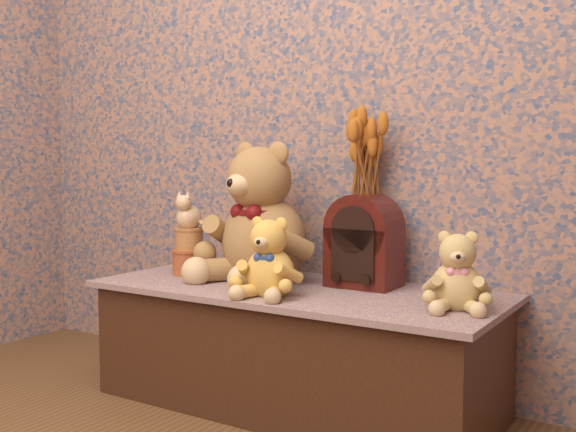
{
  "coord_description": "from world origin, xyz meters",
  "views": [
    {
      "loc": [
        1.17,
        -0.68,
        0.82
      ],
      "look_at": [
        0.0,
        1.17,
        0.64
      ],
      "focal_mm": 42.65,
      "sensor_mm": 36.0,
      "label": 1
    }
  ],
  "objects_px": {
    "teddy_large": "(264,206)",
    "cathedral_radio": "(364,240)",
    "teddy_small": "(457,267)",
    "cat_figurine": "(189,209)",
    "biscuit_tin_lower": "(189,262)",
    "teddy_medium": "(270,253)",
    "ceramic_vase": "(364,257)"
  },
  "relations": [
    {
      "from": "teddy_large",
      "to": "cathedral_radio",
      "type": "xyz_separation_m",
      "value": [
        0.35,
        0.07,
        -0.1
      ]
    },
    {
      "from": "teddy_small",
      "to": "cat_figurine",
      "type": "bearing_deg",
      "value": 157.7
    },
    {
      "from": "teddy_large",
      "to": "biscuit_tin_lower",
      "type": "relative_size",
      "value": 4.15
    },
    {
      "from": "teddy_medium",
      "to": "cat_figurine",
      "type": "xyz_separation_m",
      "value": [
        -0.47,
        0.16,
        0.11
      ]
    },
    {
      "from": "biscuit_tin_lower",
      "to": "cathedral_radio",
      "type": "bearing_deg",
      "value": 11.1
    },
    {
      "from": "biscuit_tin_lower",
      "to": "cat_figurine",
      "type": "distance_m",
      "value": 0.19
    },
    {
      "from": "teddy_medium",
      "to": "cat_figurine",
      "type": "bearing_deg",
      "value": 152.89
    },
    {
      "from": "cat_figurine",
      "to": "cathedral_radio",
      "type": "bearing_deg",
      "value": 3.17
    },
    {
      "from": "teddy_large",
      "to": "cat_figurine",
      "type": "bearing_deg",
      "value": -158.46
    },
    {
      "from": "cathedral_radio",
      "to": "ceramic_vase",
      "type": "relative_size",
      "value": 1.75
    },
    {
      "from": "teddy_large",
      "to": "ceramic_vase",
      "type": "distance_m",
      "value": 0.39
    },
    {
      "from": "teddy_large",
      "to": "cathedral_radio",
      "type": "distance_m",
      "value": 0.37
    },
    {
      "from": "teddy_large",
      "to": "cathedral_radio",
      "type": "bearing_deg",
      "value": 22.53
    },
    {
      "from": "cathedral_radio",
      "to": "teddy_large",
      "type": "bearing_deg",
      "value": -168.25
    },
    {
      "from": "teddy_small",
      "to": "cathedral_radio",
      "type": "bearing_deg",
      "value": 135.63
    },
    {
      "from": "ceramic_vase",
      "to": "cat_figurine",
      "type": "bearing_deg",
      "value": -162.73
    },
    {
      "from": "teddy_small",
      "to": "biscuit_tin_lower",
      "type": "distance_m",
      "value": 1.03
    },
    {
      "from": "biscuit_tin_lower",
      "to": "teddy_large",
      "type": "bearing_deg",
      "value": 10.56
    },
    {
      "from": "teddy_medium",
      "to": "teddy_small",
      "type": "xyz_separation_m",
      "value": [
        0.55,
        0.12,
        -0.01
      ]
    },
    {
      "from": "cathedral_radio",
      "to": "biscuit_tin_lower",
      "type": "bearing_deg",
      "value": -168.7
    },
    {
      "from": "teddy_small",
      "to": "teddy_medium",
      "type": "bearing_deg",
      "value": 172.5
    },
    {
      "from": "teddy_large",
      "to": "teddy_medium",
      "type": "height_order",
      "value": "teddy_large"
    },
    {
      "from": "cathedral_radio",
      "to": "cat_figurine",
      "type": "xyz_separation_m",
      "value": [
        -0.65,
        -0.13,
        0.09
      ]
    },
    {
      "from": "teddy_medium",
      "to": "ceramic_vase",
      "type": "height_order",
      "value": "teddy_medium"
    },
    {
      "from": "cathedral_radio",
      "to": "cat_figurine",
      "type": "height_order",
      "value": "same"
    },
    {
      "from": "teddy_small",
      "to": "cat_figurine",
      "type": "height_order",
      "value": "cat_figurine"
    },
    {
      "from": "cathedral_radio",
      "to": "ceramic_vase",
      "type": "height_order",
      "value": "cathedral_radio"
    },
    {
      "from": "teddy_medium",
      "to": "cathedral_radio",
      "type": "height_order",
      "value": "cathedral_radio"
    },
    {
      "from": "teddy_small",
      "to": "ceramic_vase",
      "type": "relative_size",
      "value": 1.35
    },
    {
      "from": "biscuit_tin_lower",
      "to": "ceramic_vase",
      "type": "bearing_deg",
      "value": 17.27
    },
    {
      "from": "teddy_large",
      "to": "biscuit_tin_lower",
      "type": "distance_m",
      "value": 0.37
    },
    {
      "from": "teddy_medium",
      "to": "ceramic_vase",
      "type": "bearing_deg",
      "value": 59.86
    }
  ]
}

